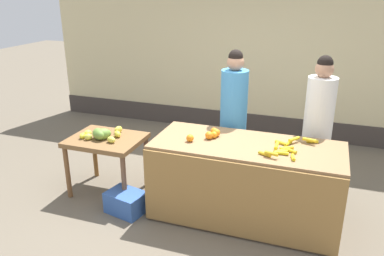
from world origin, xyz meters
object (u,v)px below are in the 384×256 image
object	(u,v)px
vendor_woman_white_shirt	(317,130)
produce_crate	(126,202)
vendor_woman_blue_shirt	(233,121)
produce_sack	(177,161)

from	to	relation	value
vendor_woman_white_shirt	produce_crate	distance (m)	2.45
vendor_woman_blue_shirt	produce_sack	world-z (taller)	vendor_woman_blue_shirt
vendor_woman_blue_shirt	vendor_woman_white_shirt	world-z (taller)	vendor_woman_blue_shirt
vendor_woman_blue_shirt	vendor_woman_white_shirt	xyz separation A→B (m)	(1.03, 0.02, -0.01)
produce_crate	produce_sack	xyz separation A→B (m)	(0.25, 1.02, 0.13)
vendor_woman_blue_shirt	produce_crate	distance (m)	1.68
produce_crate	produce_sack	size ratio (longest dim) A/B	0.83
produce_crate	vendor_woman_blue_shirt	bearing A→B (deg)	46.27
produce_sack	vendor_woman_blue_shirt	bearing A→B (deg)	3.74
vendor_woman_blue_shirt	produce_sack	size ratio (longest dim) A/B	3.47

